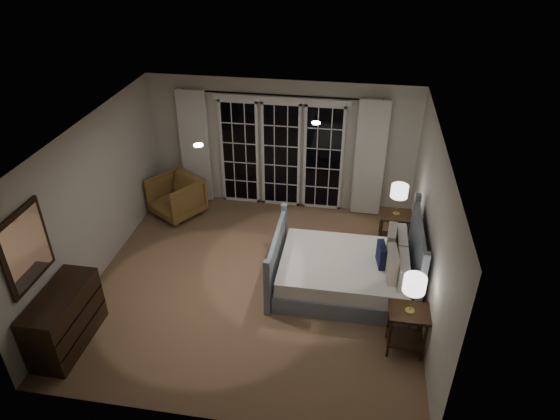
% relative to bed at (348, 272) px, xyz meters
% --- Properties ---
extents(floor, '(5.00, 5.00, 0.00)m').
position_rel_bed_xyz_m(floor, '(-1.42, -0.10, -0.32)').
color(floor, brown).
rests_on(floor, ground).
extents(ceiling, '(5.00, 5.00, 0.00)m').
position_rel_bed_xyz_m(ceiling, '(-1.42, -0.10, 2.18)').
color(ceiling, white).
rests_on(ceiling, wall_back).
extents(wall_left, '(0.02, 5.00, 2.50)m').
position_rel_bed_xyz_m(wall_left, '(-3.92, -0.10, 0.93)').
color(wall_left, beige).
rests_on(wall_left, floor).
extents(wall_right, '(0.02, 5.00, 2.50)m').
position_rel_bed_xyz_m(wall_right, '(1.08, -0.10, 0.93)').
color(wall_right, beige).
rests_on(wall_right, floor).
extents(wall_back, '(5.00, 0.02, 2.50)m').
position_rel_bed_xyz_m(wall_back, '(-1.42, 2.40, 0.93)').
color(wall_back, beige).
rests_on(wall_back, floor).
extents(wall_front, '(5.00, 0.02, 2.50)m').
position_rel_bed_xyz_m(wall_front, '(-1.42, -2.60, 0.93)').
color(wall_front, beige).
rests_on(wall_front, floor).
extents(french_doors, '(2.50, 0.04, 2.20)m').
position_rel_bed_xyz_m(french_doors, '(-1.42, 2.36, 0.77)').
color(french_doors, black).
rests_on(french_doors, wall_back).
extents(curtain_rod, '(3.50, 0.03, 0.03)m').
position_rel_bed_xyz_m(curtain_rod, '(-1.42, 2.30, 1.93)').
color(curtain_rod, black).
rests_on(curtain_rod, wall_back).
extents(curtain_left, '(0.55, 0.10, 2.25)m').
position_rel_bed_xyz_m(curtain_left, '(-3.07, 2.28, 0.83)').
color(curtain_left, silver).
rests_on(curtain_left, curtain_rod).
extents(curtain_right, '(0.55, 0.10, 2.25)m').
position_rel_bed_xyz_m(curtain_right, '(0.23, 2.28, 0.83)').
color(curtain_right, silver).
rests_on(curtain_right, curtain_rod).
extents(downlight_a, '(0.12, 0.12, 0.01)m').
position_rel_bed_xyz_m(downlight_a, '(-0.62, 0.50, 2.17)').
color(downlight_a, white).
rests_on(downlight_a, ceiling).
extents(downlight_b, '(0.12, 0.12, 0.01)m').
position_rel_bed_xyz_m(downlight_b, '(-2.02, -0.50, 2.17)').
color(downlight_b, white).
rests_on(downlight_b, ceiling).
extents(bed, '(2.13, 1.53, 1.24)m').
position_rel_bed_xyz_m(bed, '(0.00, 0.00, 0.00)').
color(bed, slate).
rests_on(bed, floor).
extents(nightstand_left, '(0.52, 0.42, 0.68)m').
position_rel_bed_xyz_m(nightstand_left, '(0.82, -1.14, 0.13)').
color(nightstand_left, black).
rests_on(nightstand_left, floor).
extents(nightstand_right, '(0.53, 0.42, 0.69)m').
position_rel_bed_xyz_m(nightstand_right, '(0.72, 1.20, 0.14)').
color(nightstand_right, black).
rests_on(nightstand_right, floor).
extents(lamp_left, '(0.28, 0.28, 0.55)m').
position_rel_bed_xyz_m(lamp_left, '(0.82, -1.14, 0.80)').
color(lamp_left, '#D4B954').
rests_on(lamp_left, nightstand_left).
extents(lamp_right, '(0.28, 0.28, 0.54)m').
position_rel_bed_xyz_m(lamp_right, '(0.72, 1.20, 0.80)').
color(lamp_right, '#D4B954').
rests_on(lamp_right, nightstand_right).
extents(armchair, '(1.15, 1.16, 0.77)m').
position_rel_bed_xyz_m(armchair, '(-3.31, 1.65, 0.07)').
color(armchair, brown).
rests_on(armchair, floor).
extents(dresser, '(0.51, 1.20, 0.85)m').
position_rel_bed_xyz_m(dresser, '(-3.65, -1.75, 0.11)').
color(dresser, black).
rests_on(dresser, floor).
extents(mirror, '(0.05, 0.85, 1.00)m').
position_rel_bed_xyz_m(mirror, '(-3.88, -1.75, 1.23)').
color(mirror, black).
rests_on(mirror, wall_left).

